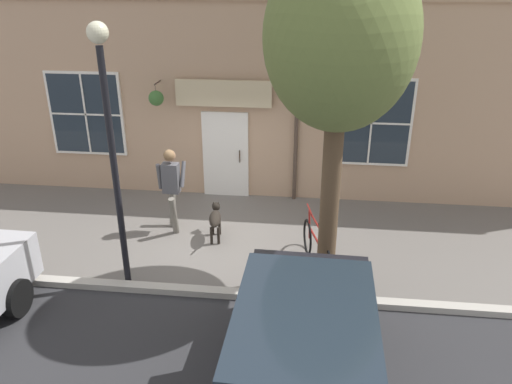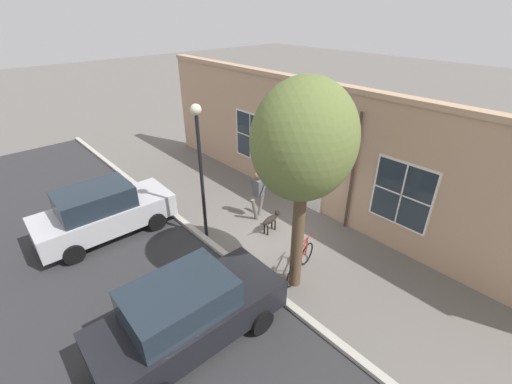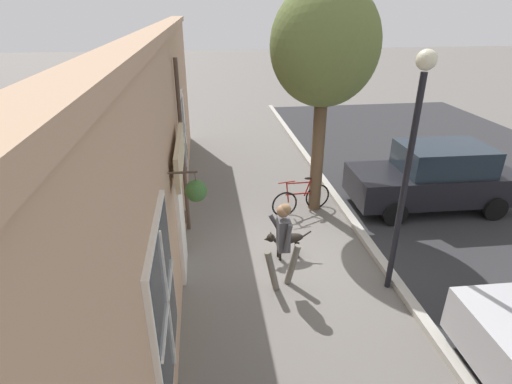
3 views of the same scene
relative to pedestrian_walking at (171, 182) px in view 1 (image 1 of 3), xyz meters
name	(u,v)px [view 1 (image 1 of 3)]	position (x,y,z in m)	size (l,w,h in m)	color
ground_plane	(218,237)	(0.26, 1.00, -1.11)	(90.00, 90.00, 0.00)	#66605B
storefront_facade	(233,100)	(-2.08, 0.99, 1.23)	(0.95, 18.00, 4.67)	tan
pedestrian_walking	(171,182)	(0.00, 0.00, 0.00)	(0.75, 0.56, 1.81)	#6B665B
dog_on_leash	(215,218)	(0.26, 0.95, -0.65)	(1.08, 0.32, 0.67)	black
street_tree_by_curb	(339,47)	(1.54, 3.17, 2.96)	(2.56, 2.30, 5.61)	brown
leaning_bicycle	(316,248)	(1.10, 3.02, -0.73)	(1.68, 0.53, 1.00)	black
parked_car_mid_block	(303,364)	(4.67, 2.84, -0.23)	(4.34, 2.02, 1.75)	black
street_lamp	(109,123)	(2.07, -0.29, 1.83)	(0.32, 0.32, 4.44)	black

